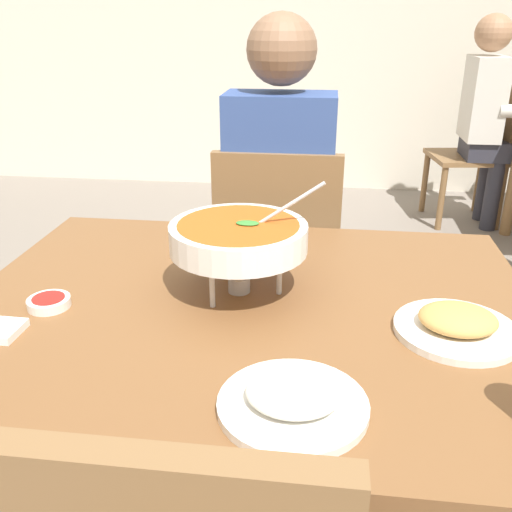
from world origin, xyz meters
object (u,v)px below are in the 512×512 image
dining_table_main (248,343)px  sauce_dish (49,302)px  patron_bg_right (488,111)px  curry_bowl (239,238)px  rice_plate (293,399)px  chair_bg_right (482,146)px  chair_diner_main (278,255)px  diner_main (280,188)px  appetizer_plate (457,325)px

dining_table_main → sauce_dish: size_ratio=13.80×
patron_bg_right → curry_bowl: bearing=-113.9°
sauce_dish → patron_bg_right: size_ratio=0.07×
curry_bowl → rice_plate: curry_bowl is taller
rice_plate → sauce_dish: bearing=152.8°
dining_table_main → chair_bg_right: chair_bg_right is taller
chair_diner_main → chair_bg_right: (1.15, 1.99, 0.00)m
chair_diner_main → curry_bowl: bearing=-92.1°
sauce_dish → chair_bg_right: 3.25m
diner_main → chair_bg_right: size_ratio=1.46×
patron_bg_right → chair_bg_right: bearing=80.2°
chair_diner_main → patron_bg_right: 2.24m
appetizer_plate → rice_plate: bearing=-138.1°
rice_plate → appetizer_plate: 0.40m
diner_main → appetizer_plate: size_ratio=5.46×
curry_bowl → rice_plate: size_ratio=1.39×
curry_bowl → chair_bg_right: 2.98m
chair_diner_main → dining_table_main: bearing=-90.0°
curry_bowl → rice_plate: (0.15, -0.40, -0.11)m
rice_plate → patron_bg_right: bearing=71.4°
chair_diner_main → rice_plate: 1.15m
rice_plate → sauce_dish: 0.60m
dining_table_main → diner_main: diner_main is taller
dining_table_main → chair_bg_right: (1.15, 2.77, -0.12)m
rice_plate → appetizer_plate: same height
chair_bg_right → patron_bg_right: size_ratio=0.69×
chair_bg_right → patron_bg_right: (-0.01, -0.08, 0.24)m
chair_diner_main → rice_plate: chair_diner_main is taller
curry_bowl → appetizer_plate: curry_bowl is taller
curry_bowl → diner_main: bearing=88.0°
diner_main → chair_bg_right: diner_main is taller
appetizer_plate → patron_bg_right: bearing=75.4°
sauce_dish → dining_table_main: bearing=8.6°
rice_plate → sauce_dish: rice_plate is taller
curry_bowl → patron_bg_right: bearing=66.1°
appetizer_plate → chair_diner_main: bearing=116.3°
chair_diner_main → patron_bg_right: (1.14, 1.91, 0.24)m
curry_bowl → patron_bg_right: (1.17, 2.63, -0.11)m
dining_table_main → chair_diner_main: size_ratio=1.38×
chair_diner_main → rice_plate: (0.12, -1.12, 0.23)m
rice_plate → sauce_dish: (-0.54, 0.28, -0.01)m
diner_main → patron_bg_right: size_ratio=1.00×
dining_table_main → curry_bowl: curry_bowl is taller
dining_table_main → chair_diner_main: chair_diner_main is taller
diner_main → chair_bg_right: 2.28m
chair_diner_main → chair_bg_right: 2.30m
diner_main → sauce_dish: 0.97m
sauce_dish → chair_bg_right: size_ratio=0.10×
dining_table_main → patron_bg_right: size_ratio=0.95×
chair_diner_main → curry_bowl: curry_bowl is taller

